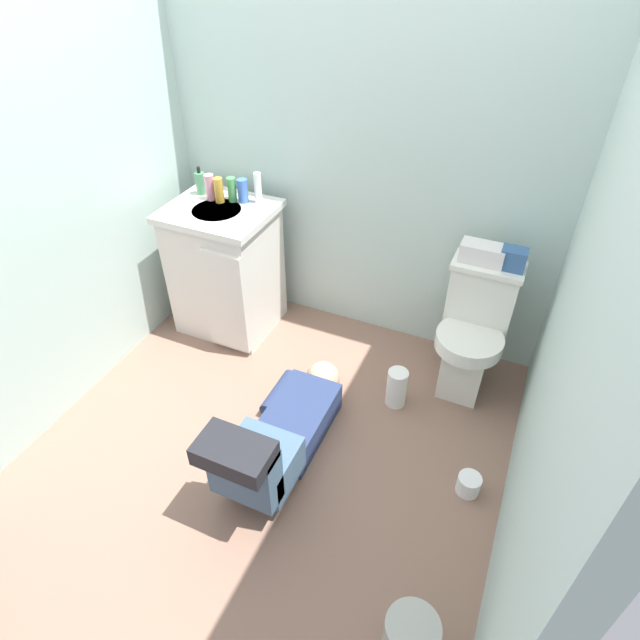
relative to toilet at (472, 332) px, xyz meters
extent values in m
cube|color=#856352|center=(-0.79, -0.77, -0.39)|extent=(2.77, 3.10, 0.04)
cube|color=#ACC5BC|center=(-0.79, 0.32, 0.83)|extent=(2.43, 0.08, 2.40)
cube|color=#ACC5BC|center=(-1.96, -0.77, 0.83)|extent=(0.08, 2.10, 2.40)
cube|color=#ACC5BC|center=(0.38, -0.77, 0.83)|extent=(0.08, 2.10, 2.40)
cube|color=silver|center=(0.00, -0.04, -0.18)|extent=(0.22, 0.30, 0.38)
cylinder|color=silver|center=(0.00, -0.10, 0.01)|extent=(0.35, 0.35, 0.08)
cube|color=silver|center=(0.00, 0.09, 0.18)|extent=(0.34, 0.17, 0.34)
cube|color=silver|center=(0.00, 0.09, 0.37)|extent=(0.36, 0.19, 0.03)
cube|color=silver|center=(-1.50, -0.06, 0.02)|extent=(0.56, 0.48, 0.78)
cube|color=silver|center=(-1.50, -0.06, 0.43)|extent=(0.60, 0.52, 0.04)
cylinder|color=silver|center=(-1.50, -0.08, 0.43)|extent=(0.28, 0.28, 0.05)
cube|color=silver|center=(-1.35, -0.32, 0.00)|extent=(0.26, 0.03, 0.66)
cylinder|color=silver|center=(-1.50, 0.08, 0.50)|extent=(0.02, 0.02, 0.10)
cube|color=navy|center=(-0.70, -0.72, -0.28)|extent=(0.29, 0.52, 0.17)
sphere|color=tan|center=(-0.70, -0.39, -0.27)|extent=(0.19, 0.19, 0.19)
cube|color=#405971|center=(-0.70, -1.08, -0.19)|extent=(0.31, 0.28, 0.20)
cube|color=#405971|center=(-0.70, -1.22, -0.07)|extent=(0.31, 0.12, 0.32)
cube|color=black|center=(-0.70, -1.27, 0.11)|extent=(0.31, 0.19, 0.09)
cylinder|color=navy|center=(-0.89, -0.56, -0.31)|extent=(0.08, 0.30, 0.08)
cube|color=silver|center=(-0.05, 0.09, 0.43)|extent=(0.22, 0.11, 0.10)
cube|color=#33598C|center=(0.10, 0.09, 0.44)|extent=(0.12, 0.09, 0.11)
cylinder|color=#498D5D|center=(-1.69, 0.06, 0.52)|extent=(0.06, 0.06, 0.13)
cylinder|color=black|center=(-1.69, 0.06, 0.60)|extent=(0.02, 0.02, 0.04)
cylinder|color=pink|center=(-1.60, 0.02, 0.53)|extent=(0.06, 0.06, 0.15)
cylinder|color=gold|center=(-1.53, 0.01, 0.52)|extent=(0.05, 0.05, 0.14)
cylinder|color=#489952|center=(-1.47, 0.05, 0.52)|extent=(0.05, 0.05, 0.14)
cylinder|color=#3A65BE|center=(-1.41, 0.06, 0.52)|extent=(0.06, 0.06, 0.14)
cylinder|color=silver|center=(-1.33, 0.10, 0.54)|extent=(0.04, 0.04, 0.18)
cylinder|color=white|center=(-0.30, -0.32, -0.25)|extent=(0.11, 0.11, 0.23)
cylinder|color=white|center=(0.18, -0.72, -0.32)|extent=(0.11, 0.11, 0.10)
camera|label=1|loc=(0.14, -2.33, 1.84)|focal=29.85mm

